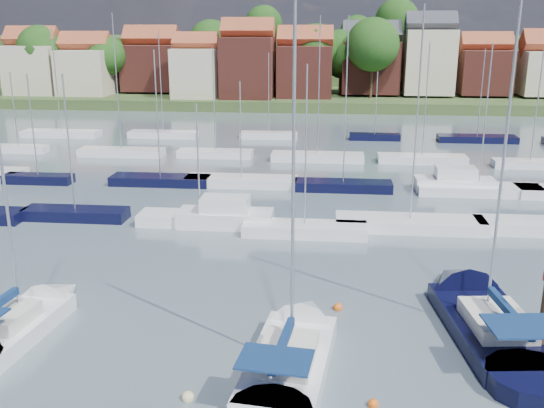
# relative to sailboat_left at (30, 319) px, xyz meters

# --- Properties ---
(ground) EXTENTS (260.00, 260.00, 0.00)m
(ground) POSITION_rel_sailboat_left_xyz_m (12.22, 36.41, -0.36)
(ground) COLOR #4D5C68
(ground) RESTS_ON ground
(sailboat_left) EXTENTS (3.69, 10.42, 13.94)m
(sailboat_left) POSITION_rel_sailboat_left_xyz_m (0.00, 0.00, 0.00)
(sailboat_left) COLOR white
(sailboat_left) RESTS_ON ground
(sailboat_centre) EXTENTS (4.51, 12.46, 16.52)m
(sailboat_centre) POSITION_rel_sailboat_left_xyz_m (13.27, -1.38, -0.01)
(sailboat_centre) COLOR white
(sailboat_centre) RESTS_ON ground
(sailboat_navy) EXTENTS (5.33, 14.23, 19.12)m
(sailboat_navy) POSITION_rel_sailboat_left_xyz_m (22.17, 3.12, -0.02)
(sailboat_navy) COLOR black
(sailboat_navy) RESTS_ON ground
(timber_piling) EXTENTS (0.40, 0.40, 6.44)m
(timber_piling) POSITION_rel_sailboat_left_xyz_m (24.04, -0.81, 0.78)
(timber_piling) COLOR #4C331E
(timber_piling) RESTS_ON ground
(buoy_c) EXTENTS (0.51, 0.51, 0.51)m
(buoy_c) POSITION_rel_sailboat_left_xyz_m (9.25, -5.32, -0.36)
(buoy_c) COLOR beige
(buoy_c) RESTS_ON ground
(buoy_d) EXTENTS (0.44, 0.44, 0.44)m
(buoy_d) POSITION_rel_sailboat_left_xyz_m (16.54, -5.03, -0.36)
(buoy_d) COLOR #D85914
(buoy_d) RESTS_ON ground
(buoy_e) EXTENTS (0.50, 0.50, 0.50)m
(buoy_e) POSITION_rel_sailboat_left_xyz_m (15.18, 3.35, -0.36)
(buoy_e) COLOR #D85914
(buoy_e) RESTS_ON ground
(marina_field) EXTENTS (79.62, 41.41, 15.93)m
(marina_field) POSITION_rel_sailboat_left_xyz_m (14.13, 31.56, 0.07)
(marina_field) COLOR white
(marina_field) RESTS_ON ground
(far_shore_town) EXTENTS (212.46, 90.00, 22.27)m
(far_shore_town) POSITION_rel_sailboat_left_xyz_m (14.45, 129.08, 4.25)
(far_shore_town) COLOR #44582C
(far_shore_town) RESTS_ON ground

